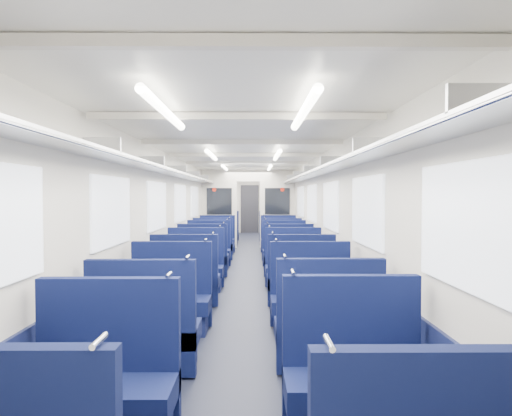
{
  "coord_description": "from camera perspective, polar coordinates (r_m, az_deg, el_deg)",
  "views": [
    {
      "loc": [
        0.15,
        -10.13,
        1.6
      ],
      "look_at": [
        0.22,
        1.39,
        1.26
      ],
      "focal_mm": 31.89,
      "sensor_mm": 36.0,
      "label": 1
    }
  ],
  "objects": [
    {
      "name": "seat_12",
      "position": [
        8.99,
        -6.63,
        -6.45
      ],
      "size": [
        0.96,
        0.53,
        1.07
      ],
      "color": "#0E1747",
      "rests_on": "floor"
    },
    {
      "name": "wall_far",
      "position": [
        19.13,
        -0.79,
        0.42
      ],
      "size": [
        2.8,
        0.02,
        2.35
      ],
      "primitive_type": "cube",
      "color": "beige",
      "rests_on": "floor"
    },
    {
      "name": "seat_3",
      "position": [
        3.35,
        12.25,
        -20.71
      ],
      "size": [
        0.96,
        0.53,
        1.07
      ],
      "color": "#0E1747",
      "rests_on": "floor"
    },
    {
      "name": "seat_9",
      "position": [
        6.68,
        5.6,
        -9.31
      ],
      "size": [
        0.96,
        0.53,
        1.07
      ],
      "color": "#0E1747",
      "rests_on": "floor"
    },
    {
      "name": "ceiling_fittings",
      "position": [
        9.89,
        -1.21,
        5.68
      ],
      "size": [
        2.7,
        16.06,
        0.11
      ],
      "color": "beige",
      "rests_on": "ceiling"
    },
    {
      "name": "windows",
      "position": [
        9.67,
        -1.22,
        0.62
      ],
      "size": [
        2.78,
        15.6,
        0.75
      ],
      "color": "white",
      "rests_on": "wall_left"
    },
    {
      "name": "seat_6",
      "position": [
        5.54,
        -10.72,
        -11.61
      ],
      "size": [
        0.96,
        0.53,
        1.07
      ],
      "color": "#0E1747",
      "rests_on": "floor"
    },
    {
      "name": "seat_11",
      "position": [
        7.76,
        4.74,
        -7.76
      ],
      "size": [
        0.96,
        0.53,
        1.07
      ],
      "color": "#0E1747",
      "rests_on": "floor"
    },
    {
      "name": "wall_right",
      "position": [
        10.21,
        6.69,
        -0.71
      ],
      "size": [
        0.02,
        18.0,
        2.35
      ],
      "primitive_type": "cube",
      "color": "beige",
      "rests_on": "floor"
    },
    {
      "name": "dado_left",
      "position": [
        10.32,
        -8.93,
        -5.3
      ],
      "size": [
        0.03,
        17.9,
        0.7
      ],
      "primitive_type": "cube",
      "color": "#11173B",
      "rests_on": "floor"
    },
    {
      "name": "luggage_rack_right",
      "position": [
        10.19,
        5.66,
        3.77
      ],
      "size": [
        0.36,
        17.4,
        0.18
      ],
      "color": "#B2B5BA",
      "rests_on": "wall_right"
    },
    {
      "name": "seat_4",
      "position": [
        4.36,
        -13.78,
        -15.33
      ],
      "size": [
        0.96,
        0.53,
        1.07
      ],
      "color": "#0E1747",
      "rests_on": "floor"
    },
    {
      "name": "seat_22",
      "position": [
        15.54,
        -3.96,
        -3.01
      ],
      "size": [
        0.96,
        0.53,
        1.07
      ],
      "color": "#0E1747",
      "rests_on": "floor"
    },
    {
      "name": "wall_left",
      "position": [
        10.25,
        -9.03,
        -0.71
      ],
      "size": [
        0.02,
        18.0,
        2.35
      ],
      "primitive_type": "cube",
      "color": "beige",
      "rests_on": "floor"
    },
    {
      "name": "seat_18",
      "position": [
        12.33,
        -4.91,
        -4.24
      ],
      "size": [
        0.96,
        0.53,
        1.07
      ],
      "color": "#0E1747",
      "rests_on": "floor"
    },
    {
      "name": "seat_23",
      "position": [
        15.44,
        2.19,
        -3.03
      ],
      "size": [
        0.96,
        0.53,
        1.07
      ],
      "color": "#0E1747",
      "rests_on": "floor"
    },
    {
      "name": "seat_17",
      "position": [
        11.07,
        3.2,
        -4.91
      ],
      "size": [
        0.96,
        0.53,
        1.07
      ],
      "color": "#0E1747",
      "rests_on": "floor"
    },
    {
      "name": "seat_5",
      "position": [
        4.36,
        9.0,
        -15.33
      ],
      "size": [
        0.96,
        0.53,
        1.07
      ],
      "color": "#0E1747",
      "rests_on": "floor"
    },
    {
      "name": "seat_2",
      "position": [
        3.34,
        -18.59,
        -20.81
      ],
      "size": [
        0.96,
        0.53,
        1.07
      ],
      "color": "#0E1747",
      "rests_on": "floor"
    },
    {
      "name": "bulkhead",
      "position": [
        13.72,
        -0.97,
        0.15
      ],
      "size": [
        2.8,
        0.1,
        2.35
      ],
      "color": "beige",
      "rests_on": "floor"
    },
    {
      "name": "ceiling",
      "position": [
        10.15,
        -1.19,
        5.92
      ],
      "size": [
        2.8,
        18.0,
        0.01
      ],
      "primitive_type": "cube",
      "color": "silver",
      "rests_on": "wall_left"
    },
    {
      "name": "seat_10",
      "position": [
        7.78,
        -7.63,
        -7.74
      ],
      "size": [
        0.96,
        0.53,
        1.07
      ],
      "color": "#0E1747",
      "rests_on": "floor"
    },
    {
      "name": "seat_16",
      "position": [
        11.18,
        -5.38,
        -4.85
      ],
      "size": [
        0.96,
        0.53,
        1.07
      ],
      "color": "#0E1747",
      "rests_on": "floor"
    },
    {
      "name": "floor",
      "position": [
        10.25,
        -1.18,
        -7.3
      ],
      "size": [
        2.8,
        18.0,
        0.01
      ],
      "primitive_type": "cube",
      "color": "black",
      "rests_on": "ground"
    },
    {
      "name": "seat_7",
      "position": [
        5.49,
        6.94,
        -11.73
      ],
      "size": [
        0.96,
        0.53,
        1.07
      ],
      "color": "#0E1747",
      "rests_on": "floor"
    },
    {
      "name": "seat_19",
      "position": [
        12.32,
        2.83,
        -4.24
      ],
      "size": [
        0.96,
        0.53,
        1.07
      ],
      "color": "#0E1747",
      "rests_on": "floor"
    },
    {
      "name": "seat_13",
      "position": [
        8.96,
        4.05,
        -6.48
      ],
      "size": [
        0.96,
        0.53,
        1.07
      ],
      "color": "#0E1747",
      "rests_on": "floor"
    },
    {
      "name": "seat_20",
      "position": [
        14.35,
        -4.26,
        -3.4
      ],
      "size": [
        0.96,
        0.53,
        1.07
      ],
      "color": "#0E1747",
      "rests_on": "floor"
    },
    {
      "name": "dado_right",
      "position": [
        10.28,
        6.6,
        -5.31
      ],
      "size": [
        0.03,
        17.9,
        0.7
      ],
      "primitive_type": "cube",
      "color": "#11173B",
      "rests_on": "floor"
    },
    {
      "name": "seat_21",
      "position": [
        14.32,
        2.39,
        -3.41
      ],
      "size": [
        0.96,
        0.53,
        1.07
      ],
      "color": "#0E1747",
      "rests_on": "floor"
    },
    {
      "name": "seat_8",
      "position": [
        6.73,
        -8.81,
        -9.24
      ],
      "size": [
        0.96,
        0.53,
        1.07
      ],
      "color": "#0E1747",
      "rests_on": "floor"
    },
    {
      "name": "luggage_rack_left",
      "position": [
        10.22,
        -8.02,
        3.76
      ],
      "size": [
        0.36,
        17.4,
        0.18
      ],
      "color": "#B2B5BA",
      "rests_on": "wall_left"
    },
    {
      "name": "seat_15",
      "position": [
        9.97,
        3.6,
        -5.65
      ],
      "size": [
        0.96,
        0.53,
        1.07
      ],
      "color": "#0E1747",
      "rests_on": "floor"
    },
    {
      "name": "end_door",
      "position": [
        19.08,
        -0.79,
        -0.11
      ],
      "size": [
        0.75,
        0.06,
        2.0
      ],
      "primitive_type": "cube",
      "color": "black",
      "rests_on": "floor"
    },
    {
      "name": "seat_14",
      "position": [
        10.02,
        -5.97,
        -5.61
      ],
      "size": [
        0.96,
        0.53,
        1.07
      ],
      "color": "#0E1747",
      "rests_on": "floor"
    }
  ]
}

